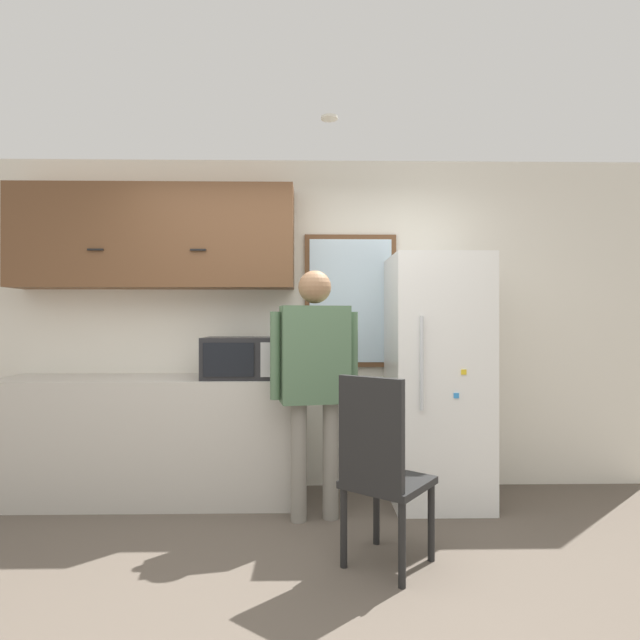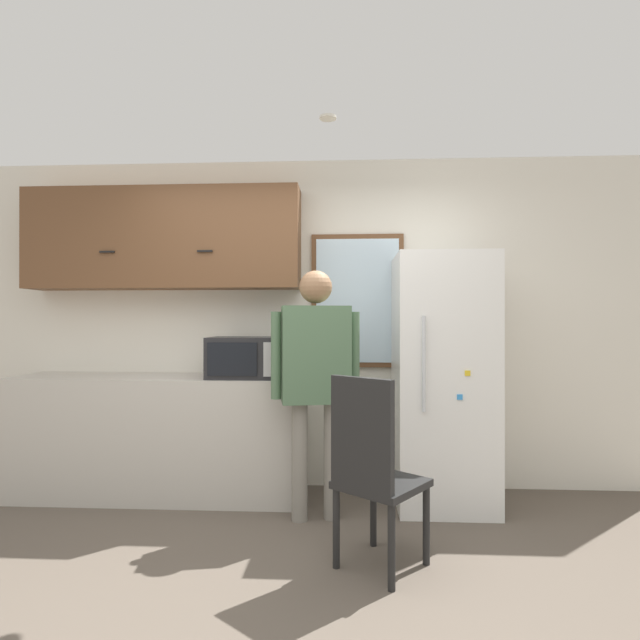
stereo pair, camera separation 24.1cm
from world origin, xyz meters
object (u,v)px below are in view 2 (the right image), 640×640
at_px(refrigerator, 442,379).
at_px(microwave, 244,357).
at_px(person, 316,366).
at_px(chair, 372,467).

bearing_deg(refrigerator, microwave, -179.78).
xyz_separation_m(microwave, refrigerator, (1.50, 0.01, -0.16)).
relative_size(person, chair, 1.61).
height_order(microwave, refrigerator, refrigerator).
bearing_deg(microwave, refrigerator, 0.22).
height_order(refrigerator, chair, refrigerator).
bearing_deg(microwave, person, -30.82).
bearing_deg(refrigerator, chair, -118.70).
distance_m(refrigerator, chair, 1.25).
relative_size(microwave, person, 0.30).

